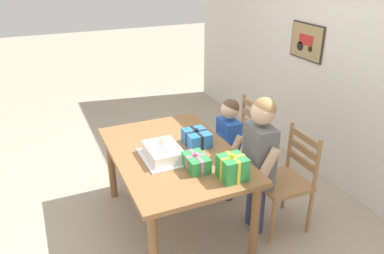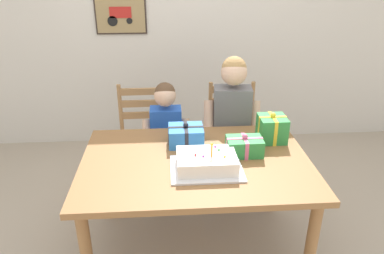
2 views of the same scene
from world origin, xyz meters
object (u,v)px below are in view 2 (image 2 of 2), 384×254
chair_left (143,138)px  birthday_cake (206,162)px  gift_box_red_large (272,129)px  gift_box_corner_small (186,135)px  child_older (232,117)px  dining_table (196,172)px  child_younger (166,132)px  gift_box_beside_cake (244,146)px  chair_right (232,135)px

chair_left → birthday_cake: bearing=-65.6°
gift_box_red_large → gift_box_corner_small: (-0.61, -0.01, -0.03)m
child_older → dining_table: bearing=-118.3°
child_older → child_younger: bearing=180.0°
birthday_cake → gift_box_beside_cake: size_ratio=1.85×
birthday_cake → chair_right: size_ratio=0.48×
gift_box_beside_cake → child_older: size_ratio=0.19×
dining_table → gift_box_red_large: bearing=24.1°
gift_box_beside_cake → chair_right: bearing=84.7°
gift_box_corner_small → chair_right: (0.45, 0.66, -0.34)m
birthday_cake → gift_box_beside_cake: bearing=33.0°
chair_left → chair_right: 0.80m
dining_table → child_younger: (-0.19, 0.63, -0.01)m
dining_table → chair_left: chair_left is taller
chair_right → child_older: (-0.06, -0.26, 0.29)m
chair_left → gift_box_red_large: bearing=-33.9°
child_younger → chair_left: bearing=129.2°
gift_box_red_large → child_younger: 0.86m
gift_box_corner_small → child_older: child_older is taller
birthday_cake → chair_left: birthday_cake is taller
gift_box_beside_cake → gift_box_red_large: bearing=39.3°
dining_table → birthday_cake: 0.19m
dining_table → gift_box_beside_cake: bearing=10.3°
dining_table → chair_left: bearing=114.2°
birthday_cake → child_younger: 0.80m
child_younger → gift_box_beside_cake: bearing=-48.2°
gift_box_corner_small → chair_left: size_ratio=0.26×
gift_box_corner_small → gift_box_beside_cake: bearing=-25.1°
dining_table → birthday_cake: birthday_cake is taller
dining_table → chair_left: size_ratio=1.60×
child_older → gift_box_corner_small: bearing=-134.5°
birthday_cake → child_younger: (-0.24, 0.75, -0.15)m
gift_box_red_large → chair_left: 1.21m
gift_box_corner_small → chair_left: bearing=118.0°
birthday_cake → gift_box_corner_small: bearing=106.9°
gift_box_beside_cake → gift_box_corner_small: gift_box_corner_small is taller
dining_table → gift_box_corner_small: bearing=102.2°
gift_box_beside_cake → child_older: bearing=88.4°
birthday_cake → gift_box_corner_small: size_ratio=1.81×
chair_right → child_older: 0.40m
dining_table → gift_box_red_large: gift_box_red_large is taller
chair_left → child_older: size_ratio=0.74×
chair_left → gift_box_beside_cake: bearing=-49.0°
gift_box_red_large → child_younger: (-0.75, 0.38, -0.19)m
gift_box_red_large → gift_box_corner_small: 0.61m
chair_left → child_older: child_older is taller
gift_box_beside_cake → child_younger: 0.79m
gift_box_red_large → gift_box_beside_cake: (-0.23, -0.19, -0.03)m
gift_box_red_large → chair_right: bearing=103.7°
dining_table → gift_box_red_large: (0.56, 0.25, 0.18)m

